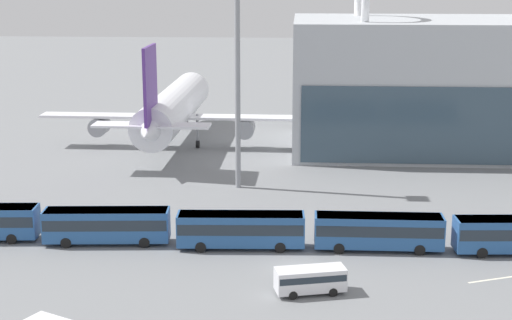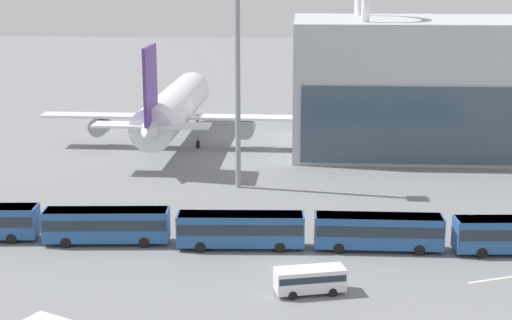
# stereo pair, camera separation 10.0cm
# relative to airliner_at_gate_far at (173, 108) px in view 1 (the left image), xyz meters

# --- Properties ---
(ground_plane) EXTENTS (440.00, 440.00, 0.00)m
(ground_plane) POSITION_rel_airliner_at_gate_far_xyz_m (17.84, -46.30, -5.52)
(ground_plane) COLOR slate
(airliner_at_gate_far) EXTENTS (37.80, 40.15, 15.99)m
(airliner_at_gate_far) POSITION_rel_airliner_at_gate_far_xyz_m (0.00, 0.00, 0.00)
(airliner_at_gate_far) COLOR white
(airliner_at_gate_far) RESTS_ON ground_plane
(shuttle_bus_2) EXTENTS (11.89, 3.34, 3.33)m
(shuttle_bus_2) POSITION_rel_airliner_at_gate_far_xyz_m (0.28, -41.17, -3.57)
(shuttle_bus_2) COLOR #285693
(shuttle_bus_2) RESTS_ON ground_plane
(shuttle_bus_3) EXTENTS (11.84, 3.04, 3.33)m
(shuttle_bus_3) POSITION_rel_airliner_at_gate_far_xyz_m (12.97, -41.68, -3.57)
(shuttle_bus_3) COLOR #285693
(shuttle_bus_3) RESTS_ON ground_plane
(shuttle_bus_4) EXTENTS (11.75, 2.62, 3.33)m
(shuttle_bus_4) POSITION_rel_airliner_at_gate_far_xyz_m (25.66, -41.44, -3.57)
(shuttle_bus_4) COLOR #285693
(shuttle_bus_4) RESTS_ON ground_plane
(service_van_foreground) EXTENTS (5.92, 3.27, 2.13)m
(service_van_foreground) POSITION_rel_airliner_at_gate_far_xyz_m (19.30, -51.66, -4.25)
(service_van_foreground) COLOR silver
(service_van_foreground) RESTS_ON ground_plane
(floodlight_mast) EXTENTS (2.11, 2.11, 25.15)m
(floodlight_mast) POSITION_rel_airliner_at_gate_far_xyz_m (11.09, -21.22, 9.25)
(floodlight_mast) COLOR gray
(floodlight_mast) RESTS_ON ground_plane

